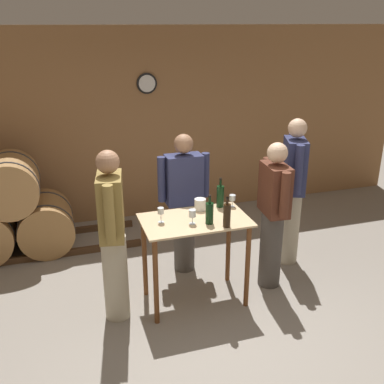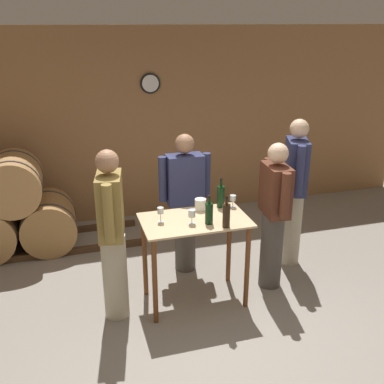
{
  "view_description": "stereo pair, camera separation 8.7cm",
  "coord_description": "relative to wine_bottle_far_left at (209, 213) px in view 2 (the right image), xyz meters",
  "views": [
    {
      "loc": [
        -1.23,
        -3.33,
        2.75
      ],
      "look_at": [
        0.01,
        0.58,
        1.18
      ],
      "focal_mm": 42.0,
      "sensor_mm": 36.0,
      "label": 1
    },
    {
      "loc": [
        -1.14,
        -3.36,
        2.75
      ],
      "look_at": [
        0.01,
        0.58,
        1.18
      ],
      "focal_mm": 42.0,
      "sensor_mm": 36.0,
      "label": 2
    }
  ],
  "objects": [
    {
      "name": "wine_glass_near_center",
      "position": [
        -0.16,
        0.04,
        -0.01
      ],
      "size": [
        0.07,
        0.07,
        0.15
      ],
      "color": "silver",
      "rests_on": "tasting_table"
    },
    {
      "name": "person_host",
      "position": [
        0.78,
        0.18,
        -0.19
      ],
      "size": [
        0.25,
        0.59,
        1.62
      ],
      "color": "#4C4742",
      "rests_on": "ground_plane"
    },
    {
      "name": "wine_glass_near_right",
      "position": [
        0.37,
        0.32,
        -0.02
      ],
      "size": [
        0.06,
        0.06,
        0.13
      ],
      "color": "silver",
      "rests_on": "tasting_table"
    },
    {
      "name": "person_visitor_with_scarf",
      "position": [
        1.22,
        0.58,
        -0.11
      ],
      "size": [
        0.34,
        0.56,
        1.75
      ],
      "color": "#B7AD93",
      "rests_on": "ground_plane"
    },
    {
      "name": "person_visitor_bearded",
      "position": [
        -0.02,
        0.79,
        -0.18
      ],
      "size": [
        0.59,
        0.24,
        1.62
      ],
      "color": "#4C4742",
      "rests_on": "ground_plane"
    },
    {
      "name": "wine_bottle_center",
      "position": [
        0.25,
        0.36,
        0.01
      ],
      "size": [
        0.08,
        0.08,
        0.32
      ],
      "color": "black",
      "rests_on": "tasting_table"
    },
    {
      "name": "wine_bottle_left",
      "position": [
        0.13,
        -0.12,
        0.01
      ],
      "size": [
        0.07,
        0.07,
        0.3
      ],
      "color": "black",
      "rests_on": "tasting_table"
    },
    {
      "name": "person_visitor_near_door",
      "position": [
        -0.91,
        0.1,
        -0.14
      ],
      "size": [
        0.29,
        0.58,
        1.7
      ],
      "color": "#B7AD93",
      "rests_on": "ground_plane"
    },
    {
      "name": "tasting_table",
      "position": [
        -0.1,
        0.13,
        -0.31
      ],
      "size": [
        1.06,
        0.63,
        0.93
      ],
      "color": "#D1B284",
      "rests_on": "ground_plane"
    },
    {
      "name": "ground_plane",
      "position": [
        -0.11,
        -0.35,
        -1.04
      ],
      "size": [
        14.0,
        14.0,
        0.0
      ],
      "primitive_type": "plane",
      "color": "gray"
    },
    {
      "name": "back_wall",
      "position": [
        -0.11,
        2.51,
        0.31
      ],
      "size": [
        8.4,
        0.08,
        2.7
      ],
      "color": "#996B42",
      "rests_on": "ground_plane"
    },
    {
      "name": "ice_bucket",
      "position": [
        0.02,
        0.34,
        -0.05
      ],
      "size": [
        0.12,
        0.12,
        0.12
      ],
      "color": "white",
      "rests_on": "tasting_table"
    },
    {
      "name": "wine_bottle_far_left",
      "position": [
        0.0,
        0.0,
        0.0
      ],
      "size": [
        0.08,
        0.08,
        0.29
      ],
      "color": "black",
      "rests_on": "tasting_table"
    },
    {
      "name": "wine_glass_near_left",
      "position": [
        -0.44,
        0.17,
        -0.0
      ],
      "size": [
        0.06,
        0.06,
        0.15
      ],
      "color": "silver",
      "rests_on": "tasting_table"
    }
  ]
}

